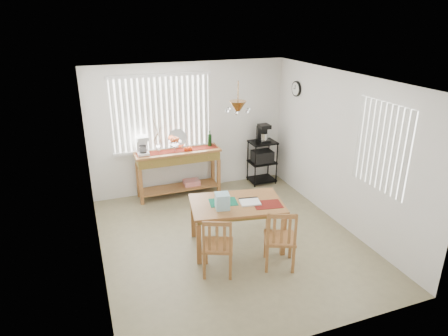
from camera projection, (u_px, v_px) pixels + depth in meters
name	position (u px, v px, depth m)	size (l,w,h in m)	color
ground	(230.00, 240.00, 6.51)	(4.00, 4.50, 0.01)	gray
room_shell	(230.00, 141.00, 5.91)	(4.20, 4.70, 2.70)	white
sideboard	(179.00, 162.00, 7.89)	(1.68, 0.47, 0.94)	#A46A37
sideboard_items	(163.00, 145.00, 7.67)	(1.59, 0.40, 0.72)	maroon
wire_cart	(262.00, 158.00, 8.54)	(0.54, 0.44, 0.92)	black
cart_items	(263.00, 133.00, 8.35)	(0.22, 0.26, 0.38)	black
dining_table	(237.00, 208.00, 6.14)	(1.53, 1.13, 0.75)	#A46A37
table_items	(229.00, 201.00, 5.94)	(1.07, 0.68, 0.24)	#126649
chair_left	(218.00, 246.00, 5.53)	(0.55, 0.55, 0.91)	#A46A37
chair_right	(280.00, 239.00, 5.67)	(0.57, 0.57, 0.94)	#A46A37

